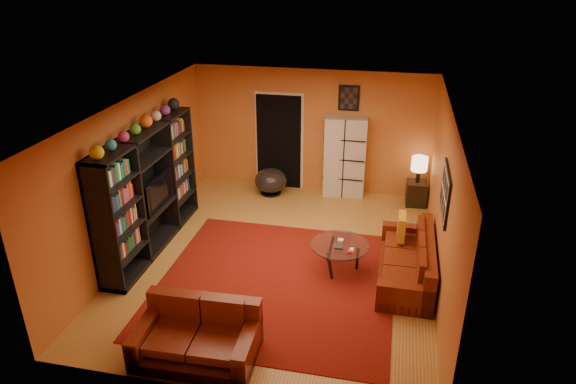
% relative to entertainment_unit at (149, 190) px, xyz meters
% --- Properties ---
extents(floor, '(6.00, 6.00, 0.00)m').
position_rel_entertainment_unit_xyz_m(floor, '(2.27, 0.00, -1.05)').
color(floor, olive).
rests_on(floor, ground).
extents(ceiling, '(6.00, 6.00, 0.00)m').
position_rel_entertainment_unit_xyz_m(ceiling, '(2.27, 0.00, 1.55)').
color(ceiling, white).
rests_on(ceiling, wall_back).
extents(wall_back, '(6.00, 0.00, 6.00)m').
position_rel_entertainment_unit_xyz_m(wall_back, '(2.27, 3.00, 0.25)').
color(wall_back, '#B96328').
rests_on(wall_back, floor).
extents(wall_front, '(6.00, 0.00, 6.00)m').
position_rel_entertainment_unit_xyz_m(wall_front, '(2.27, -3.00, 0.25)').
color(wall_front, '#B96328').
rests_on(wall_front, floor).
extents(wall_left, '(0.00, 6.00, 6.00)m').
position_rel_entertainment_unit_xyz_m(wall_left, '(-0.23, 0.00, 0.25)').
color(wall_left, '#B96328').
rests_on(wall_left, floor).
extents(wall_right, '(0.00, 6.00, 6.00)m').
position_rel_entertainment_unit_xyz_m(wall_right, '(4.78, 0.00, 0.25)').
color(wall_right, '#B96328').
rests_on(wall_right, floor).
extents(rug, '(3.60, 3.60, 0.01)m').
position_rel_entertainment_unit_xyz_m(rug, '(2.38, -0.70, -1.04)').
color(rug, '#560E09').
rests_on(rug, floor).
extents(doorway, '(0.95, 0.10, 2.04)m').
position_rel_entertainment_unit_xyz_m(doorway, '(1.57, 2.96, -0.03)').
color(doorway, black).
rests_on(doorway, floor).
extents(wall_art_right, '(0.03, 1.00, 0.70)m').
position_rel_entertainment_unit_xyz_m(wall_art_right, '(4.75, -0.30, 0.55)').
color(wall_art_right, black).
rests_on(wall_art_right, wall_right).
extents(wall_art_back, '(0.42, 0.03, 0.52)m').
position_rel_entertainment_unit_xyz_m(wall_art_back, '(3.02, 2.98, 1.00)').
color(wall_art_back, black).
rests_on(wall_art_back, wall_back).
extents(entertainment_unit, '(0.45, 3.00, 2.10)m').
position_rel_entertainment_unit_xyz_m(entertainment_unit, '(0.00, 0.00, 0.00)').
color(entertainment_unit, black).
rests_on(entertainment_unit, floor).
extents(tv, '(0.97, 0.13, 0.56)m').
position_rel_entertainment_unit_xyz_m(tv, '(0.05, 0.08, -0.05)').
color(tv, black).
rests_on(tv, entertainment_unit).
extents(sofa, '(0.81, 1.99, 0.85)m').
position_rel_entertainment_unit_xyz_m(sofa, '(4.41, -0.13, -0.76)').
color(sofa, '#54180B').
rests_on(sofa, rug).
extents(loveseat, '(1.54, 0.95, 0.85)m').
position_rel_entertainment_unit_xyz_m(loveseat, '(1.76, -2.42, -0.77)').
color(loveseat, '#54180B').
rests_on(loveseat, rug).
extents(throw_pillow, '(0.12, 0.42, 0.42)m').
position_rel_entertainment_unit_xyz_m(throw_pillow, '(4.22, 0.38, -0.42)').
color(throw_pillow, orange).
rests_on(throw_pillow, sofa).
extents(coffee_table, '(0.94, 0.94, 0.47)m').
position_rel_entertainment_unit_xyz_m(coffee_table, '(3.28, -0.14, -0.62)').
color(coffee_table, silver).
rests_on(coffee_table, floor).
extents(storage_cabinet, '(0.88, 0.46, 1.70)m').
position_rel_entertainment_unit_xyz_m(storage_cabinet, '(3.01, 2.80, -0.20)').
color(storage_cabinet, beige).
rests_on(storage_cabinet, floor).
extents(bowl_chair, '(0.69, 0.69, 0.56)m').
position_rel_entertainment_unit_xyz_m(bowl_chair, '(1.50, 2.50, -0.75)').
color(bowl_chair, black).
rests_on(bowl_chair, floor).
extents(side_table, '(0.42, 0.42, 0.50)m').
position_rel_entertainment_unit_xyz_m(side_table, '(4.53, 2.61, -0.80)').
color(side_table, black).
rests_on(side_table, floor).
extents(table_lamp, '(0.32, 0.32, 0.54)m').
position_rel_entertainment_unit_xyz_m(table_lamp, '(4.52, 2.61, -0.17)').
color(table_lamp, black).
rests_on(table_lamp, side_table).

